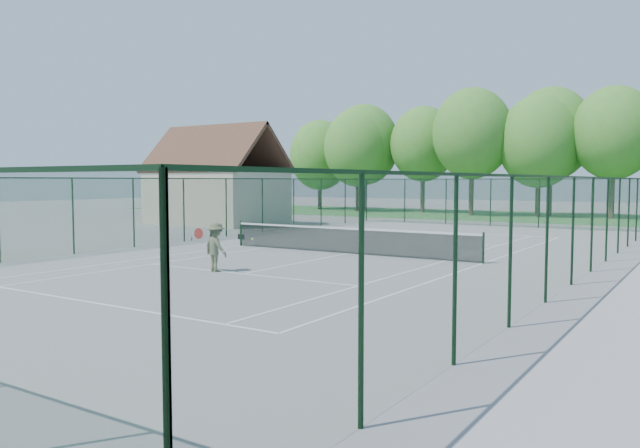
# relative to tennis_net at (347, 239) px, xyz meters

# --- Properties ---
(ground) EXTENTS (140.00, 140.00, 0.00)m
(ground) POSITION_rel_tennis_net_xyz_m (0.00, 0.00, -0.58)
(ground) COLOR gray
(ground) RESTS_ON ground
(grass_far) EXTENTS (80.00, 16.00, 0.01)m
(grass_far) POSITION_rel_tennis_net_xyz_m (0.00, 30.00, -0.57)
(grass_far) COLOR #3E823C
(grass_far) RESTS_ON ground
(court_lines) EXTENTS (11.05, 23.85, 0.01)m
(court_lines) POSITION_rel_tennis_net_xyz_m (0.00, 0.00, -0.57)
(court_lines) COLOR white
(court_lines) RESTS_ON ground
(tennis_net) EXTENTS (11.08, 0.08, 1.10)m
(tennis_net) POSITION_rel_tennis_net_xyz_m (0.00, 0.00, 0.00)
(tennis_net) COLOR black
(tennis_net) RESTS_ON ground
(fence_enclosure) EXTENTS (18.05, 36.05, 3.02)m
(fence_enclosure) POSITION_rel_tennis_net_xyz_m (0.00, 0.00, 0.98)
(fence_enclosure) COLOR #193C25
(fence_enclosure) RESTS_ON ground
(utility_building) EXTENTS (8.60, 6.27, 6.63)m
(utility_building) POSITION_rel_tennis_net_xyz_m (-16.00, 10.00, 2.54)
(utility_building) COLOR beige
(utility_building) RESTS_ON ground
(tree_line_far) EXTENTS (39.40, 6.40, 9.70)m
(tree_line_far) POSITION_rel_tennis_net_xyz_m (0.00, 30.00, 5.42)
(tree_line_far) COLOR #473125
(tree_line_far) RESTS_ON ground
(sports_bag_a) EXTENTS (0.40, 0.30, 0.28)m
(sports_bag_a) POSITION_rel_tennis_net_xyz_m (-8.52, 1.51, -0.44)
(sports_bag_a) COLOR black
(sports_bag_a) RESTS_ON ground
(sports_bag_b) EXTENTS (0.36, 0.28, 0.25)m
(sports_bag_b) POSITION_rel_tennis_net_xyz_m (-7.53, 2.42, -0.45)
(sports_bag_b) COLOR black
(sports_bag_b) RESTS_ON ground
(tennis_player) EXTENTS (2.06, 0.94, 1.57)m
(tennis_player) POSITION_rel_tennis_net_xyz_m (-1.06, -6.47, 0.21)
(tennis_player) COLOR #5A5F42
(tennis_player) RESTS_ON ground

